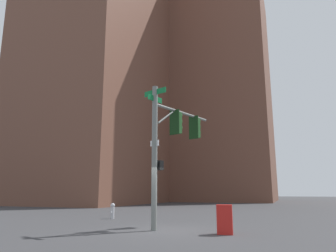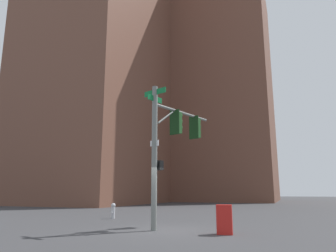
# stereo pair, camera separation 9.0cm
# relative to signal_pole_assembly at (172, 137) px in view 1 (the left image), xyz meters

# --- Properties ---
(ground_plane) EXTENTS (200.00, 200.00, 0.00)m
(ground_plane) POSITION_rel_signal_pole_assembly_xyz_m (0.95, 0.02, -3.93)
(ground_plane) COLOR #38383A
(signal_pole_assembly) EXTENTS (4.31, 1.89, 6.00)m
(signal_pole_assembly) POSITION_rel_signal_pole_assembly_xyz_m (0.00, 0.00, 0.00)
(signal_pole_assembly) COLOR slate
(signal_pole_assembly) RESTS_ON ground_plane
(fire_hydrant) EXTENTS (0.34, 0.26, 0.87)m
(fire_hydrant) POSITION_rel_signal_pole_assembly_xyz_m (-3.28, -4.86, -3.45)
(fire_hydrant) COLOR #B2B2B7
(fire_hydrant) RESTS_ON ground_plane
(newspaper_box) EXTENTS (0.51, 0.62, 1.05)m
(newspaper_box) POSITION_rel_signal_pole_assembly_xyz_m (1.22, 2.50, -3.40)
(newspaper_box) COLOR red
(newspaper_box) RESTS_ON ground_plane
(building_brick_nearside) EXTENTS (20.81, 14.75, 50.21)m
(building_brick_nearside) POSITION_rel_signal_pole_assembly_xyz_m (-23.47, -19.56, 21.18)
(building_brick_nearside) COLOR brown
(building_brick_nearside) RESTS_ON ground_plane
(building_brick_midblock) EXTENTS (20.21, 16.20, 39.31)m
(building_brick_midblock) POSITION_rel_signal_pole_assembly_xyz_m (-42.13, -5.60, 15.73)
(building_brick_midblock) COLOR brown
(building_brick_midblock) RESTS_ON ground_plane
(building_glass_tower) EXTENTS (23.33, 27.32, 63.10)m
(building_glass_tower) POSITION_rel_signal_pole_assembly_xyz_m (-51.58, -27.09, 27.62)
(building_glass_tower) COLOR #7A99B2
(building_glass_tower) RESTS_ON ground_plane
(building_brick_farside) EXTENTS (22.81, 16.14, 51.46)m
(building_brick_farside) POSITION_rel_signal_pole_assembly_xyz_m (-53.46, -29.29, 21.81)
(building_brick_farside) COLOR brown
(building_brick_farside) RESTS_ON ground_plane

